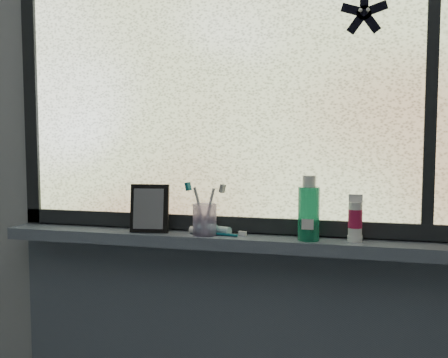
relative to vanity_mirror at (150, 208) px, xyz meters
The scene contains 13 objects.
wall_back 0.34m from the vanity_mirror, 17.78° to the left, with size 3.00×0.01×2.50m, color #9EA3A8.
windowsill 0.31m from the vanity_mirror, ahead, with size 1.62×0.14×0.04m, color slate.
window_pane 0.52m from the vanity_mirror, 13.53° to the left, with size 1.50×0.01×1.00m, color silver.
frame_bottom 0.30m from the vanity_mirror, 12.77° to the left, with size 1.60×0.03×0.05m, color black.
frame_left 0.65m from the vanity_mirror, behind, with size 0.05×0.03×1.10m, color black.
frame_mullion 0.99m from the vanity_mirror, ahead, with size 0.04×0.03×1.00m, color black.
starfish_sticker 0.93m from the vanity_mirror, ahead, with size 0.15×0.02×0.15m, color black, non-canonical shape.
vanity_mirror is the anchor object (origin of this frame).
toothpaste_tube 0.23m from the vanity_mirror, ahead, with size 0.20×0.04×0.04m, color white, non-canonical shape.
toothbrush_cup 0.20m from the vanity_mirror, ahead, with size 0.08×0.08×0.10m, color #AF9BCD.
toothbrush_lying 0.24m from the vanity_mirror, ahead, with size 0.21×0.02×0.01m, color #0B5566, non-canonical shape.
mouthwash_bottle 0.53m from the vanity_mirror, ahead, with size 0.07×0.07×0.17m, color #1FA470.
cream_tube 0.67m from the vanity_mirror, ahead, with size 0.04×0.04×0.10m, color silver.
Camera 1 is at (0.37, -0.35, 1.34)m, focal length 40.00 mm.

